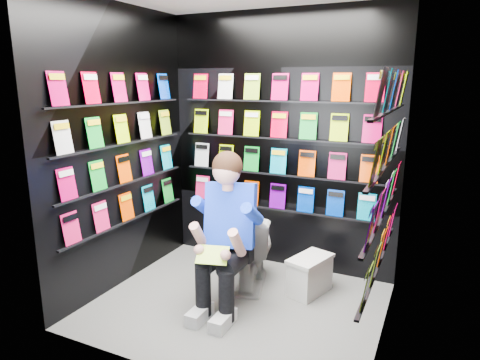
% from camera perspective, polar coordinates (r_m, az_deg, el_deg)
% --- Properties ---
extents(floor, '(2.40, 2.40, 0.00)m').
position_cam_1_polar(floor, '(3.91, -0.38, -16.31)').
color(floor, '#60605E').
rests_on(floor, ground).
extents(wall_back, '(2.40, 0.04, 2.60)m').
position_cam_1_polar(wall_back, '(4.37, 5.33, 4.91)').
color(wall_back, black).
rests_on(wall_back, floor).
extents(wall_front, '(2.40, 0.04, 2.60)m').
position_cam_1_polar(wall_front, '(2.61, -10.01, -0.79)').
color(wall_front, black).
rests_on(wall_front, floor).
extents(wall_left, '(0.04, 2.00, 2.60)m').
position_cam_1_polar(wall_left, '(4.12, -15.66, 3.98)').
color(wall_left, black).
rests_on(wall_left, floor).
extents(wall_right, '(0.04, 2.00, 2.60)m').
position_cam_1_polar(wall_right, '(3.14, 19.73, 0.95)').
color(wall_right, black).
rests_on(wall_right, floor).
extents(comics_back, '(2.10, 0.06, 1.37)m').
position_cam_1_polar(comics_back, '(4.34, 5.20, 4.93)').
color(comics_back, red).
rests_on(comics_back, wall_back).
extents(comics_left, '(0.06, 1.70, 1.37)m').
position_cam_1_polar(comics_left, '(4.10, -15.35, 4.03)').
color(comics_left, red).
rests_on(comics_left, wall_left).
extents(comics_right, '(0.06, 1.70, 1.37)m').
position_cam_1_polar(comics_right, '(3.14, 19.20, 1.09)').
color(comics_right, red).
rests_on(comics_right, wall_right).
extents(toilet, '(0.61, 0.84, 0.73)m').
position_cam_1_polar(toilet, '(4.11, 1.36, -9.08)').
color(toilet, silver).
rests_on(toilet, floor).
extents(longbox, '(0.35, 0.47, 0.32)m').
position_cam_1_polar(longbox, '(4.09, 9.27, -12.57)').
color(longbox, silver).
rests_on(longbox, floor).
extents(longbox_lid, '(0.37, 0.50, 0.03)m').
position_cam_1_polar(longbox_lid, '(4.01, 9.36, -10.31)').
color(longbox_lid, silver).
rests_on(longbox_lid, longbox).
extents(reader, '(0.76, 0.94, 1.51)m').
position_cam_1_polar(reader, '(3.64, -1.06, -4.85)').
color(reader, '#0628CC').
rests_on(reader, toilet).
extents(held_comic, '(0.28, 0.21, 0.11)m').
position_cam_1_polar(held_comic, '(3.42, -3.70, -9.94)').
color(held_comic, green).
rests_on(held_comic, reader).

